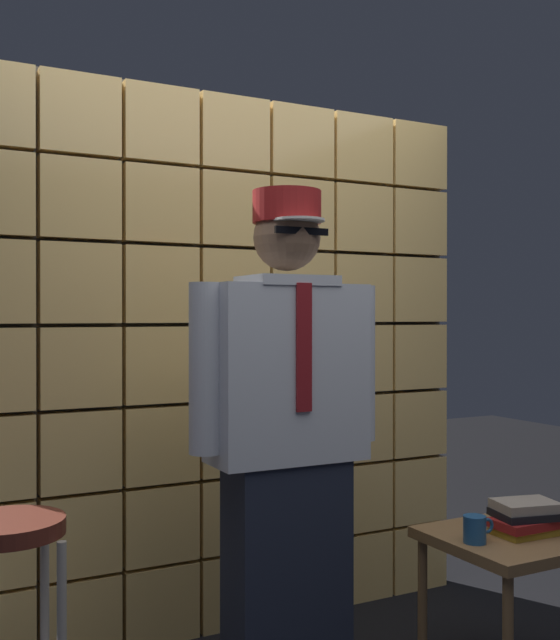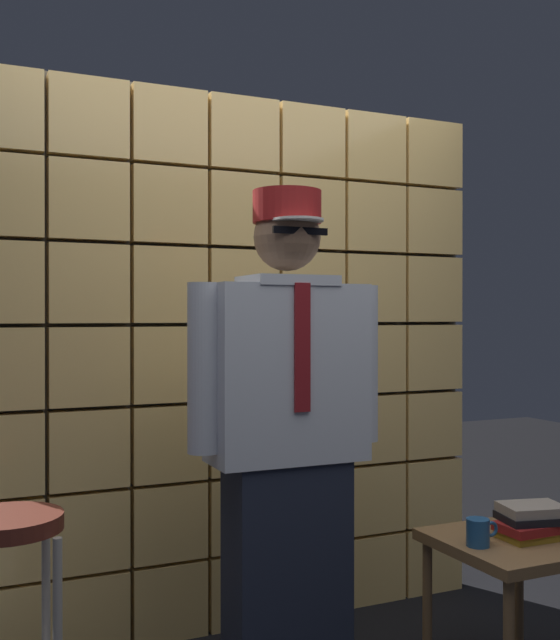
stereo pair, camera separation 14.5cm
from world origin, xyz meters
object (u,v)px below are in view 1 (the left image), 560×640
(coffee_mug, at_px, (475,529))
(side_table, at_px, (509,556))
(book_stack, at_px, (525,517))
(standing_person, at_px, (287,439))
(bar_stool, at_px, (7,585))

(coffee_mug, bearing_deg, side_table, 6.17)
(side_table, xyz_separation_m, book_stack, (0.06, -0.02, 0.14))
(standing_person, height_order, book_stack, standing_person)
(standing_person, distance_m, coffee_mug, 0.74)
(book_stack, bearing_deg, side_table, 158.53)
(bar_stool, bearing_deg, side_table, -10.46)
(bar_stool, height_order, coffee_mug, bar_stool)
(standing_person, bearing_deg, side_table, -18.01)
(side_table, bearing_deg, standing_person, 161.43)
(bar_stool, distance_m, side_table, 1.73)
(standing_person, relative_size, coffee_mug, 14.30)
(coffee_mug, bearing_deg, book_stack, -0.80)
(standing_person, bearing_deg, book_stack, -18.21)
(book_stack, bearing_deg, coffee_mug, 179.20)
(side_table, height_order, coffee_mug, coffee_mug)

